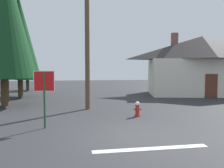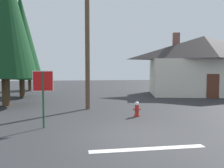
# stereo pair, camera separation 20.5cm
# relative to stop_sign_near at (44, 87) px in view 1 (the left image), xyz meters

# --- Properties ---
(ground_plane) EXTENTS (80.00, 80.00, 0.10)m
(ground_plane) POSITION_rel_stop_sign_near_xyz_m (3.36, -1.56, -1.77)
(ground_plane) COLOR #2D2D30
(lane_stop_bar) EXTENTS (3.69, 0.38, 0.01)m
(lane_stop_bar) POSITION_rel_stop_sign_near_xyz_m (3.57, -3.13, -1.71)
(lane_stop_bar) COLOR silver
(lane_stop_bar) RESTS_ON ground
(stop_sign_near) EXTENTS (0.84, 0.08, 2.38)m
(stop_sign_near) POSITION_rel_stop_sign_near_xyz_m (0.00, 0.00, 0.00)
(stop_sign_near) COLOR #1E4C28
(stop_sign_near) RESTS_ON ground
(fire_hydrant) EXTENTS (0.39, 0.33, 0.78)m
(fire_hydrant) POSITION_rel_stop_sign_near_xyz_m (4.42, 1.79, -1.34)
(fire_hydrant) COLOR #AD231E
(fire_hydrant) RESTS_ON ground
(utility_pole) EXTENTS (1.60, 0.28, 9.86)m
(utility_pole) POSITION_rel_stop_sign_near_xyz_m (2.01, 4.42, 3.39)
(utility_pole) COLOR brown
(utility_pole) RESTS_ON ground
(house) EXTENTS (11.08, 7.56, 5.88)m
(house) POSITION_rel_stop_sign_near_xyz_m (12.97, 10.87, 1.11)
(house) COLOR silver
(house) RESTS_ON ground
(pine_tree_tall_left) EXTENTS (3.49, 3.49, 8.73)m
(pine_tree_tall_left) POSITION_rel_stop_sign_near_xyz_m (-3.39, 11.49, 3.42)
(pine_tree_tall_left) COLOR #4C3823
(pine_tree_tall_left) RESTS_ON ground
(pine_tree_mid_left) EXTENTS (2.68, 2.68, 6.69)m
(pine_tree_mid_left) POSITION_rel_stop_sign_near_xyz_m (-3.96, 17.69, 2.22)
(pine_tree_mid_left) COLOR #4C3823
(pine_tree_mid_left) RESTS_ON ground
(pine_tree_short_left) EXTENTS (4.15, 4.15, 10.37)m
(pine_tree_short_left) POSITION_rel_stop_sign_near_xyz_m (-3.30, 6.45, 4.38)
(pine_tree_short_left) COLOR #4C3823
(pine_tree_short_left) RESTS_ON ground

